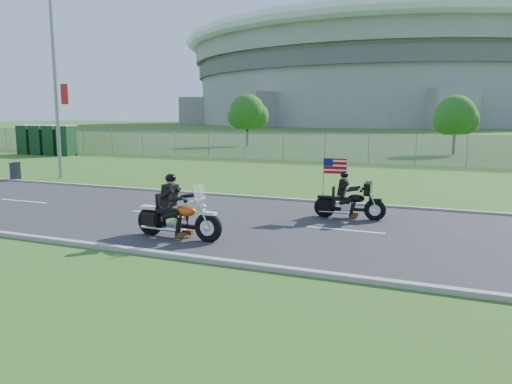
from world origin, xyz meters
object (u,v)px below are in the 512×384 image
at_px(porta_toilet_b, 53,141).
at_px(motorcycle_lead, 177,219).
at_px(porta_toilet_d, 27,140).
at_px(motorcycle_follow, 349,203).
at_px(porta_toilet_a, 66,141).
at_px(porta_toilet_c, 39,140).
at_px(streetlight, 58,65).
at_px(trash_can, 15,172).

distance_m(porta_toilet_b, motorcycle_lead, 30.63).
distance_m(porta_toilet_d, motorcycle_follow, 33.68).
bearing_deg(porta_toilet_d, porta_toilet_a, 0.00).
relative_size(porta_toilet_b, porta_toilet_c, 1.00).
bearing_deg(porta_toilet_a, motorcycle_follow, -30.85).
bearing_deg(motorcycle_follow, porta_toilet_d, 148.22).
bearing_deg(porta_toilet_c, porta_toilet_b, 0.00).
relative_size(porta_toilet_a, porta_toilet_b, 1.00).
xyz_separation_m(porta_toilet_b, motorcycle_follow, (27.15, -15.38, -0.64)).
bearing_deg(motorcycle_lead, motorcycle_follow, 51.41).
bearing_deg(streetlight, motorcycle_lead, -35.74).
bearing_deg(trash_can, porta_toilet_d, 135.66).
bearing_deg(motorcycle_follow, streetlight, 159.10).
bearing_deg(porta_toilet_b, trash_can, -51.25).
bearing_deg(trash_can, porta_toilet_b, 128.75).
relative_size(porta_toilet_a, trash_can, 2.60).
height_order(motorcycle_lead, trash_can, motorcycle_lead).
relative_size(porta_toilet_a, porta_toilet_c, 1.00).
bearing_deg(porta_toilet_a, porta_toilet_d, 180.00).
relative_size(motorcycle_follow, trash_can, 2.50).
xyz_separation_m(porta_toilet_d, motorcycle_follow, (29.95, -15.38, -0.64)).
relative_size(porta_toilet_c, motorcycle_follow, 1.04).
height_order(porta_toilet_a, motorcycle_follow, porta_toilet_a).
bearing_deg(porta_toilet_c, motorcycle_lead, -38.02).
height_order(porta_toilet_d, trash_can, porta_toilet_d).
distance_m(motorcycle_lead, motorcycle_follow, 5.48).
distance_m(streetlight, trash_can, 5.67).
xyz_separation_m(porta_toilet_a, porta_toilet_b, (-1.40, 0.00, 0.00)).
bearing_deg(motorcycle_lead, porta_toilet_b, 142.49).
xyz_separation_m(streetlight, motorcycle_follow, (15.74, -4.60, -5.13)).
relative_size(streetlight, porta_toilet_b, 4.35).
xyz_separation_m(streetlight, porta_toilet_b, (-11.42, 10.78, -4.49)).
bearing_deg(motorcycle_follow, motorcycle_lead, -135.32).
bearing_deg(motorcycle_lead, porta_toilet_d, 145.61).
bearing_deg(porta_toilet_c, motorcycle_follow, -28.31).
distance_m(porta_toilet_c, porta_toilet_d, 1.40).
distance_m(porta_toilet_b, porta_toilet_d, 2.80).
distance_m(streetlight, porta_toilet_d, 18.40).
xyz_separation_m(motorcycle_lead, trash_can, (-13.40, 6.84, -0.10)).
distance_m(porta_toilet_c, motorcycle_lead, 31.72).
distance_m(porta_toilet_b, porta_toilet_c, 1.40).
height_order(porta_toilet_d, motorcycle_follow, porta_toilet_d).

